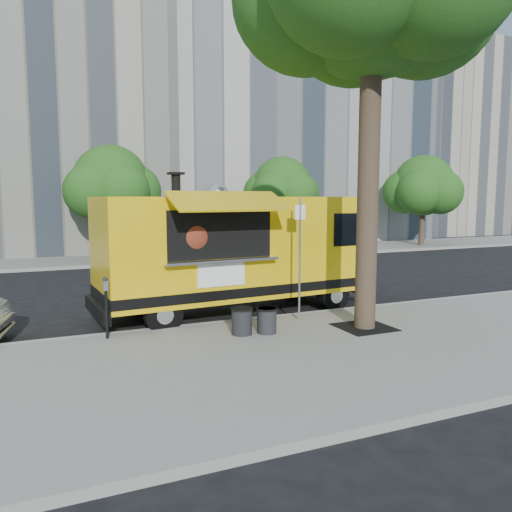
{
  "coord_description": "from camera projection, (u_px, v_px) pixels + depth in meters",
  "views": [
    {
      "loc": [
        -4.22,
        -12.17,
        3.16
      ],
      "look_at": [
        1.07,
        0.0,
        1.59
      ],
      "focal_mm": 35.0,
      "sensor_mm": 36.0,
      "label": 1
    }
  ],
  "objects": [
    {
      "name": "ground",
      "position": [
        219.0,
        318.0,
        13.12
      ],
      "size": [
        120.0,
        120.0,
        0.0
      ],
      "primitive_type": "plane",
      "color": "black",
      "rests_on": "ground"
    },
    {
      "name": "sidewalk",
      "position": [
        288.0,
        360.0,
        9.47
      ],
      "size": [
        60.0,
        6.0,
        0.15
      ],
      "primitive_type": "cube",
      "color": "gray",
      "rests_on": "ground"
    },
    {
      "name": "curb",
      "position": [
        231.0,
        323.0,
        12.27
      ],
      "size": [
        60.0,
        0.14,
        0.16
      ],
      "primitive_type": "cube",
      "color": "#999993",
      "rests_on": "ground"
    },
    {
      "name": "far_sidewalk",
      "position": [
        132.0,
        258.0,
        25.41
      ],
      "size": [
        60.0,
        5.0,
        0.15
      ],
      "primitive_type": "cube",
      "color": "gray",
      "rests_on": "ground"
    },
    {
      "name": "building_mid",
      "position": [
        268.0,
        106.0,
        37.65
      ],
      "size": [
        20.0,
        14.0,
        20.0
      ],
      "primitive_type": "cube",
      "color": "#A19B96",
      "rests_on": "ground"
    },
    {
      "name": "building_right",
      "position": [
        440.0,
        144.0,
        45.92
      ],
      "size": [
        16.0,
        12.0,
        16.0
      ],
      "primitive_type": "cube",
      "color": "#A29C87",
      "rests_on": "ground"
    },
    {
      "name": "tree_well",
      "position": [
        364.0,
        327.0,
        11.58
      ],
      "size": [
        1.2,
        1.2,
        0.02
      ],
      "primitive_type": "cube",
      "color": "black",
      "rests_on": "sidewalk"
    },
    {
      "name": "far_tree_b",
      "position": [
        111.0,
        183.0,
        23.85
      ],
      "size": [
        3.6,
        3.6,
        5.5
      ],
      "color": "#33261C",
      "rests_on": "far_sidewalk"
    },
    {
      "name": "far_tree_c",
      "position": [
        282.0,
        187.0,
        27.15
      ],
      "size": [
        3.24,
        3.24,
        5.21
      ],
      "color": "#33261C",
      "rests_on": "far_sidewalk"
    },
    {
      "name": "far_tree_d",
      "position": [
        423.0,
        186.0,
        31.27
      ],
      "size": [
        3.78,
        3.78,
        5.64
      ],
      "color": "#33261C",
      "rests_on": "far_sidewalk"
    },
    {
      "name": "sign_post",
      "position": [
        300.0,
        252.0,
        12.11
      ],
      "size": [
        0.28,
        0.06,
        3.0
      ],
      "color": "silver",
      "rests_on": "sidewalk"
    },
    {
      "name": "parking_meter",
      "position": [
        106.0,
        300.0,
        10.59
      ],
      "size": [
        0.11,
        0.11,
        1.33
      ],
      "color": "black",
      "rests_on": "sidewalk"
    },
    {
      "name": "food_truck",
      "position": [
        236.0,
        249.0,
        13.43
      ],
      "size": [
        7.74,
        3.97,
        3.76
      ],
      "rotation": [
        0.0,
        0.0,
        0.08
      ],
      "color": "yellow",
      "rests_on": "ground"
    },
    {
      "name": "trash_bin_left",
      "position": [
        242.0,
        320.0,
        10.97
      ],
      "size": [
        0.5,
        0.5,
        0.59
      ],
      "color": "black",
      "rests_on": "sidewalk"
    },
    {
      "name": "trash_bin_right",
      "position": [
        267.0,
        320.0,
        11.09
      ],
      "size": [
        0.47,
        0.47,
        0.57
      ],
      "color": "black",
      "rests_on": "sidewalk"
    }
  ]
}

